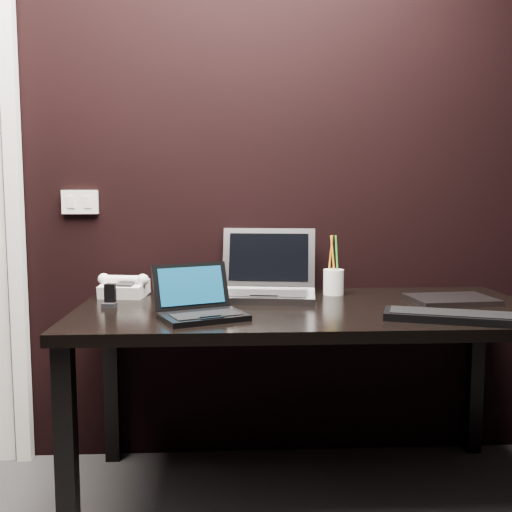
{
  "coord_description": "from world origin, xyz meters",
  "views": [
    {
      "loc": [
        -0.0,
        -0.66,
        1.15
      ],
      "look_at": [
        0.1,
        1.35,
        0.93
      ],
      "focal_mm": 40.0,
      "sensor_mm": 36.0,
      "label": 1
    }
  ],
  "objects": [
    {
      "name": "wall_back",
      "position": [
        0.0,
        1.8,
        1.3
      ],
      "size": [
        4.0,
        0.0,
        4.0
      ],
      "primitive_type": "plane",
      "rotation": [
        1.57,
        0.0,
        0.0
      ],
      "color": "black",
      "rests_on": "ground"
    },
    {
      "name": "wall_switch",
      "position": [
        -0.62,
        1.79,
        1.12
      ],
      "size": [
        0.15,
        0.02,
        0.1
      ],
      "color": "silver",
      "rests_on": "wall_back"
    },
    {
      "name": "desk",
      "position": [
        0.3,
        1.4,
        0.66
      ],
      "size": [
        1.7,
        0.8,
        0.74
      ],
      "color": "black",
      "rests_on": "ground"
    },
    {
      "name": "netbook",
      "position": [
        -0.09,
        1.22,
        0.78
      ],
      "size": [
        0.34,
        0.32,
        0.17
      ],
      "color": "black",
      "rests_on": "desk"
    },
    {
      "name": "silver_laptop",
      "position": [
        0.16,
        1.6,
        0.79
      ],
      "size": [
        0.43,
        0.4,
        0.27
      ],
      "color": "gray",
      "rests_on": "desk"
    },
    {
      "name": "ext_keyboard",
      "position": [
        0.74,
        1.13,
        0.75
      ],
      "size": [
        0.46,
        0.28,
        0.03
      ],
      "color": "black",
      "rests_on": "desk"
    },
    {
      "name": "closed_laptop",
      "position": [
        0.86,
        1.44,
        0.75
      ],
      "size": [
        0.33,
        0.25,
        0.02
      ],
      "color": "gray",
      "rests_on": "desk"
    },
    {
      "name": "desk_phone",
      "position": [
        -0.42,
        1.63,
        0.78
      ],
      "size": [
        0.21,
        0.18,
        0.1
      ],
      "color": "silver",
      "rests_on": "desk"
    },
    {
      "name": "mobile_phone",
      "position": [
        -0.43,
        1.41,
        0.77
      ],
      "size": [
        0.05,
        0.05,
        0.09
      ],
      "color": "black",
      "rests_on": "desk"
    },
    {
      "name": "pen_cup",
      "position": [
        0.44,
        1.64,
        0.8
      ],
      "size": [
        0.09,
        0.09,
        0.25
      ],
      "color": "white",
      "rests_on": "desk"
    }
  ]
}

